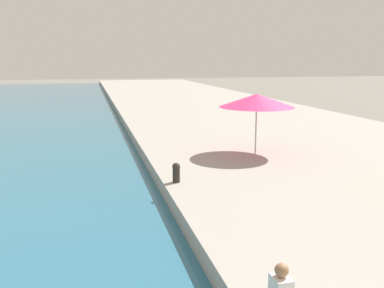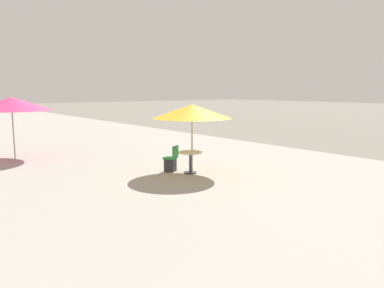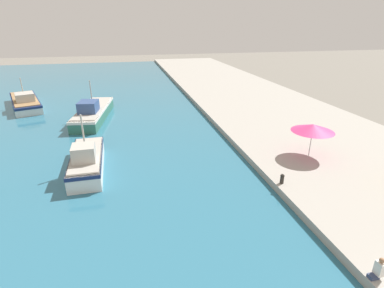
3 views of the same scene
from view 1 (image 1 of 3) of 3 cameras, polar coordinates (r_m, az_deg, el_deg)
name	(u,v)px [view 1 (image 1 of 3)]	position (r m, az deg, el deg)	size (l,w,h in m)	color
quay_promenade	(201,105)	(40.06, 1.23, 5.20)	(16.00, 90.00, 0.54)	#A39E93
cafe_umbrella_white	(257,101)	(18.04, 8.63, 5.75)	(3.15, 3.15, 2.54)	#B7B7B7
mooring_bollard	(176,172)	(13.94, -2.12, -3.73)	(0.26, 0.26, 0.65)	#2D2823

